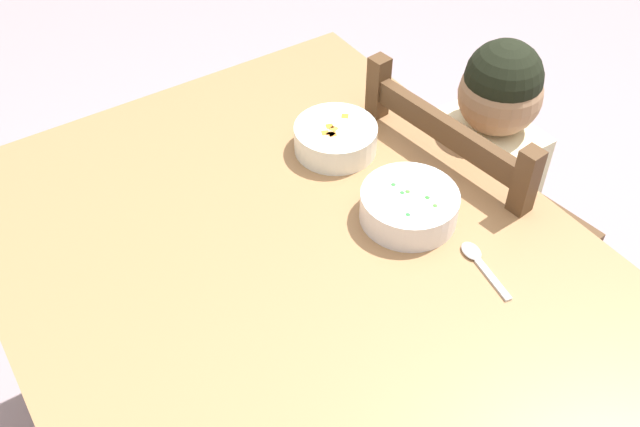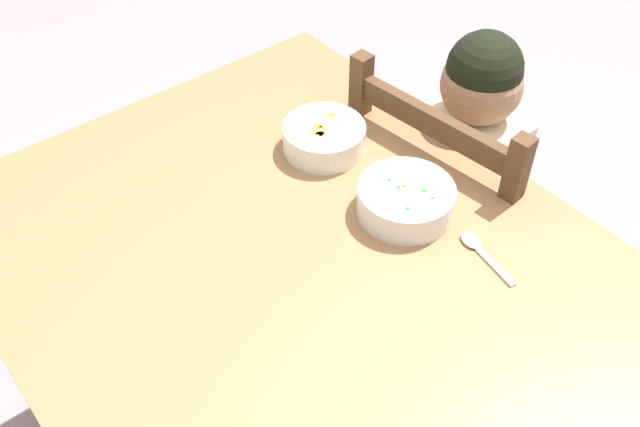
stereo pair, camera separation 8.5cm
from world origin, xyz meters
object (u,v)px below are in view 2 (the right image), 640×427
at_px(dining_table, 313,311).
at_px(dining_chair, 452,225).
at_px(child_figure, 459,166).
at_px(bowl_of_carrots, 324,137).
at_px(bowl_of_peas, 406,199).
at_px(spoon, 478,248).

bearing_deg(dining_table, dining_chair, 103.11).
bearing_deg(child_figure, dining_table, -76.11).
xyz_separation_m(dining_chair, bowl_of_carrots, (-0.12, -0.30, 0.34)).
bearing_deg(bowl_of_peas, bowl_of_carrots, -179.99).
bearing_deg(bowl_of_carrots, dining_table, -42.27).
xyz_separation_m(dining_table, dining_chair, (-0.12, 0.52, -0.21)).
bearing_deg(spoon, bowl_of_peas, -167.22).
xyz_separation_m(bowl_of_peas, bowl_of_carrots, (-0.23, -0.00, -0.00)).
xyz_separation_m(bowl_of_carrots, spoon, (0.38, 0.03, -0.03)).
bearing_deg(dining_chair, child_figure, -131.54).
xyz_separation_m(dining_chair, spoon, (0.26, -0.27, 0.32)).
bearing_deg(bowl_of_peas, spoon, 12.78).
xyz_separation_m(bowl_of_peas, spoon, (0.15, 0.03, -0.03)).
bearing_deg(bowl_of_peas, child_figure, 111.70).
distance_m(child_figure, bowl_of_carrots, 0.35).
bearing_deg(child_figure, bowl_of_peas, -68.30).
bearing_deg(spoon, dining_table, -118.35).
bearing_deg(dining_chair, bowl_of_peas, -69.72).
bearing_deg(dining_table, child_figure, 103.89).
bearing_deg(spoon, dining_chair, 134.26).
bearing_deg(dining_table, bowl_of_peas, 92.76).
relative_size(child_figure, spoon, 6.79).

